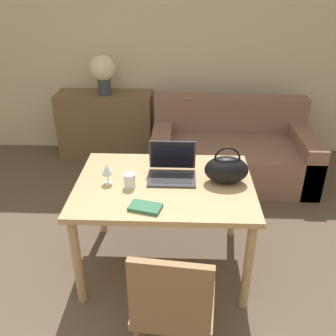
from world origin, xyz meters
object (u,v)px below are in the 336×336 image
Objects in this scene: chair at (173,302)px; laptop at (172,167)px; drinking_glass at (130,181)px; flower_vase at (103,72)px; couch at (231,154)px; wine_glass at (107,170)px; handbag at (226,169)px.

laptop reaches higher than chair.
drinking_glass is 2.07m from flower_vase.
couch is 1.70m from flower_vase.
couch is at bearing 65.57° from laptop.
wine_glass reaches higher than drinking_glass.
laptop is at bearing 98.14° from chair.
chair is 2.56× the size of laptop.
couch is (0.57, 2.29, -0.21)m from chair.
couch is 3.83× the size of flower_vase.
chair is at bearing -59.38° from wine_glass.
couch is 16.81× the size of drinking_glass.
flower_vase reaches higher than drinking_glass.
couch is at bearing 54.46° from wine_glass.
wine_glass is at bearing -163.22° from laptop.
wine_glass is (-0.45, -0.13, 0.04)m from laptop.
handbag is at bearing 74.21° from chair.
chair is 1.01m from wine_glass.
handbag is (0.83, 0.05, -0.00)m from wine_glass.
chair is 2.85× the size of handbag.
chair is 1.00m from handbag.
flower_vase is (-0.54, 1.98, 0.26)m from drinking_glass.
drinking_glass is at bearing 118.69° from chair.
drinking_glass is (-0.29, -0.18, -0.01)m from laptop.
drinking_glass is at bearing -74.67° from flower_vase.
couch is 5.59× the size of handbag.
laptop reaches higher than wine_glass.
wine_glass is (-1.06, -1.48, 0.57)m from couch.
handbag is (0.38, -0.08, 0.04)m from laptop.
wine_glass is 0.48× the size of handbag.
drinking_glass reaches higher than couch.
drinking_glass is 0.69× the size of wine_glass.
chair is 0.51× the size of couch.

